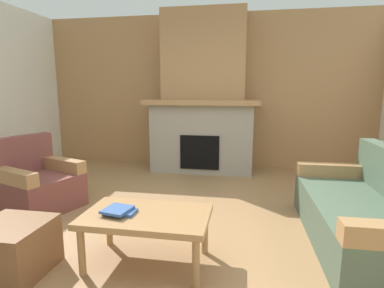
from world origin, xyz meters
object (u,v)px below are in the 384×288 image
(fireplace, at_px, (203,103))
(armchair, at_px, (37,184))
(ottoman, at_px, (12,249))
(coffee_table, at_px, (147,220))
(couch, at_px, (366,214))

(fireplace, bearing_deg, armchair, -128.33)
(armchair, relative_size, ottoman, 1.87)
(ottoman, bearing_deg, armchair, 119.23)
(ottoman, bearing_deg, coffee_table, 17.54)
(ottoman, bearing_deg, fireplace, 73.39)
(couch, height_order, coffee_table, couch)
(fireplace, relative_size, couch, 1.49)
(armchair, height_order, coffee_table, armchair)
(fireplace, xyz_separation_m, couch, (1.84, -2.39, -0.88))
(armchair, distance_m, ottoman, 1.41)
(fireplace, relative_size, armchair, 2.78)
(coffee_table, bearing_deg, ottoman, -162.46)
(couch, relative_size, coffee_table, 1.81)
(fireplace, bearing_deg, coffee_table, -90.48)
(armchair, bearing_deg, couch, -4.23)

